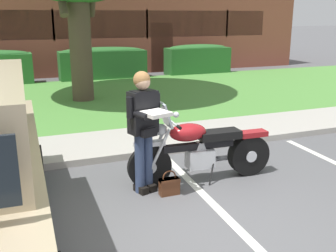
% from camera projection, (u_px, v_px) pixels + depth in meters
% --- Properties ---
extents(ground_plane, '(140.00, 140.00, 0.00)m').
position_uv_depth(ground_plane, '(208.00, 226.00, 4.72)').
color(ground_plane, '#565659').
extents(curb_strip, '(60.00, 0.20, 0.12)m').
position_uv_depth(curb_strip, '(142.00, 153.00, 7.05)').
color(curb_strip, '#ADA89E').
rests_on(curb_strip, ground).
extents(concrete_walk, '(60.00, 1.50, 0.08)m').
position_uv_depth(concrete_walk, '(129.00, 141.00, 7.82)').
color(concrete_walk, '#ADA89E').
rests_on(concrete_walk, ground).
extents(grass_lawn, '(60.00, 7.08, 0.06)m').
position_uv_depth(grass_lawn, '(89.00, 99.00, 11.67)').
color(grass_lawn, '#518E3D').
rests_on(grass_lawn, ground).
extents(stall_stripe_1, '(0.26, 4.40, 0.01)m').
position_uv_depth(stall_stripe_1, '(223.00, 214.00, 5.01)').
color(stall_stripe_1, silver).
rests_on(stall_stripe_1, ground).
extents(motorcycle, '(2.24, 0.82, 1.26)m').
position_uv_depth(motorcycle, '(206.00, 149.00, 5.93)').
color(motorcycle, black).
rests_on(motorcycle, ground).
extents(rider_person, '(0.54, 0.65, 1.70)m').
position_uv_depth(rider_person, '(144.00, 123.00, 5.40)').
color(rider_person, black).
rests_on(rider_person, ground).
extents(handbag, '(0.28, 0.13, 0.36)m').
position_uv_depth(handbag, '(169.00, 185.00, 5.52)').
color(handbag, '#562D19').
rests_on(handbag, ground).
extents(hedge_center_left, '(3.29, 0.90, 1.24)m').
position_uv_depth(hedge_center_left, '(103.00, 63.00, 15.30)').
color(hedge_center_left, '#286028').
rests_on(hedge_center_left, ground).
extents(hedge_center_right, '(2.70, 0.90, 1.24)m').
position_uv_depth(hedge_center_right, '(197.00, 59.00, 16.70)').
color(hedge_center_right, '#286028').
rests_on(hedge_center_right, ground).
extents(brick_building, '(22.63, 10.56, 3.92)m').
position_uv_depth(brick_building, '(43.00, 24.00, 20.07)').
color(brick_building, brown).
rests_on(brick_building, ground).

